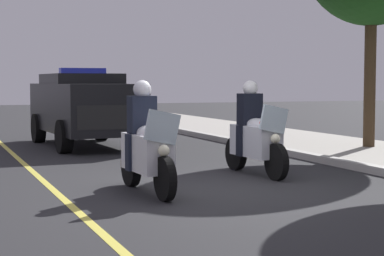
% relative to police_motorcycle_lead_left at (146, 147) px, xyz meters
% --- Properties ---
extents(ground_plane, '(80.00, 80.00, 0.00)m').
position_rel_police_motorcycle_lead_left_xyz_m(ground_plane, '(0.24, 1.14, -0.70)').
color(ground_plane, '#28282B').
extents(lane_stripe_center, '(48.00, 0.12, 0.01)m').
position_rel_police_motorcycle_lead_left_xyz_m(lane_stripe_center, '(0.24, -1.28, -0.70)').
color(lane_stripe_center, '#E0D14C').
rests_on(lane_stripe_center, ground).
extents(police_motorcycle_lead_left, '(2.14, 0.59, 1.72)m').
position_rel_police_motorcycle_lead_left_xyz_m(police_motorcycle_lead_left, '(0.00, 0.00, 0.00)').
color(police_motorcycle_lead_left, black).
rests_on(police_motorcycle_lead_left, ground).
extents(police_motorcycle_lead_right, '(2.14, 0.59, 1.72)m').
position_rel_police_motorcycle_lead_left_xyz_m(police_motorcycle_lead_right, '(-1.18, 2.43, 0.00)').
color(police_motorcycle_lead_right, black).
rests_on(police_motorcycle_lead_right, ground).
extents(police_suv, '(4.98, 2.25, 2.05)m').
position_rel_police_motorcycle_lead_left_xyz_m(police_suv, '(-7.68, 0.69, 0.37)').
color(police_suv, black).
rests_on(police_suv, ground).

